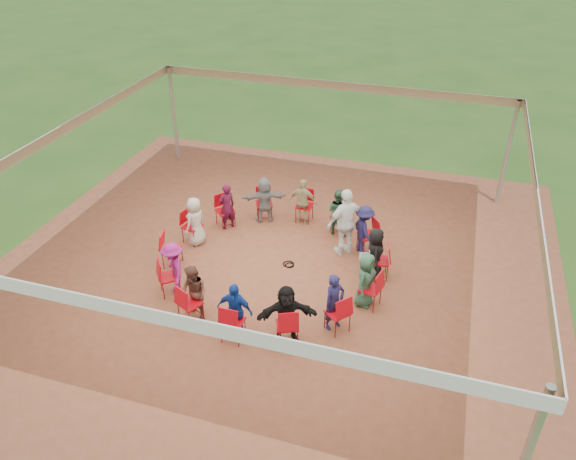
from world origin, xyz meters
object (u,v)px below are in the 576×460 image
(chair_7, at_px, (172,250))
(person_seated_4, at_px, (264,200))
(chair_2, at_px, (341,217))
(person_seated_6, at_px, (195,221))
(chair_4, at_px, (264,204))
(person_seated_10, at_px, (286,314))
(chair_0, at_px, (379,261))
(laptop, at_px, (368,255))
(chair_12, at_px, (338,313))
(chair_13, at_px, (370,289))
(chair_9, at_px, (190,304))
(person_seated_5, at_px, (227,207))
(chair_1, at_px, (368,236))
(chair_8, at_px, (169,277))
(cable_coil, at_px, (289,264))
(person_seated_1, at_px, (364,230))
(person_seated_3, at_px, (303,202))
(person_seated_11, at_px, (334,302))
(chair_5, at_px, (225,211))
(chair_11, at_px, (287,325))
(person_seated_9, at_px, (235,310))
(person_seated_12, at_px, (366,280))
(standing_person, at_px, (346,222))
(chair_3, at_px, (304,206))
(person_seated_0, at_px, (375,254))
(person_seated_8, at_px, (194,293))
(chair_6, at_px, (192,227))
(chair_10, at_px, (233,322))

(chair_7, relative_size, person_seated_4, 0.71)
(chair_2, bearing_deg, person_seated_6, 52.59)
(chair_4, distance_m, person_seated_10, 4.72)
(chair_0, distance_m, laptop, 0.32)
(chair_12, bearing_deg, chair_13, 12.86)
(chair_9, height_order, person_seated_5, person_seated_5)
(chair_0, height_order, person_seated_5, person_seated_5)
(chair_1, bearing_deg, chair_8, 90.00)
(chair_2, distance_m, cable_coil, 2.06)
(person_seated_1, distance_m, person_seated_4, 2.87)
(person_seated_6, bearing_deg, chair_8, 22.69)
(person_seated_3, bearing_deg, person_seated_11, 115.71)
(chair_5, height_order, chair_11, same)
(chair_7, relative_size, person_seated_9, 0.71)
(person_seated_12, xyz_separation_m, standing_person, (-0.82, 1.78, 0.24))
(chair_1, distance_m, chair_4, 3.01)
(chair_7, xyz_separation_m, chair_8, (0.45, -0.98, 0.00))
(chair_11, bearing_deg, chair_4, 90.00)
(chair_0, relative_size, person_seated_3, 0.71)
(chair_5, height_order, laptop, chair_5)
(chair_3, distance_m, person_seated_9, 4.72)
(chair_1, bearing_deg, person_seated_1, 90.00)
(chair_7, relative_size, cable_coil, 2.95)
(person_seated_3, distance_m, cable_coil, 2.08)
(chair_3, bearing_deg, person_seated_0, 139.60)
(chair_1, relative_size, chair_9, 1.00)
(chair_12, bearing_deg, person_seated_11, 90.00)
(person_seated_8, height_order, person_seated_11, same)
(standing_person, height_order, cable_coil, standing_person)
(chair_5, height_order, person_seated_10, person_seated_10)
(person_seated_3, relative_size, person_seated_11, 1.00)
(chair_7, distance_m, person_seated_0, 4.72)
(chair_6, relative_size, chair_10, 1.00)
(chair_11, bearing_deg, person_seated_11, 19.22)
(person_seated_8, bearing_deg, person_seated_1, 77.14)
(person_seated_10, bearing_deg, person_seated_11, 12.86)
(laptop, bearing_deg, person_seated_10, 144.00)
(person_seated_10, bearing_deg, person_seated_6, 115.71)
(chair_11, relative_size, standing_person, 0.52)
(chair_0, relative_size, person_seated_6, 0.71)
(chair_1, height_order, chair_5, same)
(person_seated_5, bearing_deg, person_seated_10, 77.14)
(chair_7, height_order, person_seated_6, person_seated_6)
(chair_9, bearing_deg, person_seated_8, 90.00)
(chair_3, height_order, chair_8, same)
(chair_5, distance_m, chair_9, 3.78)
(chair_2, relative_size, chair_10, 1.00)
(chair_3, height_order, chair_7, same)
(chair_8, bearing_deg, chair_3, 115.71)
(chair_7, height_order, cable_coil, chair_7)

